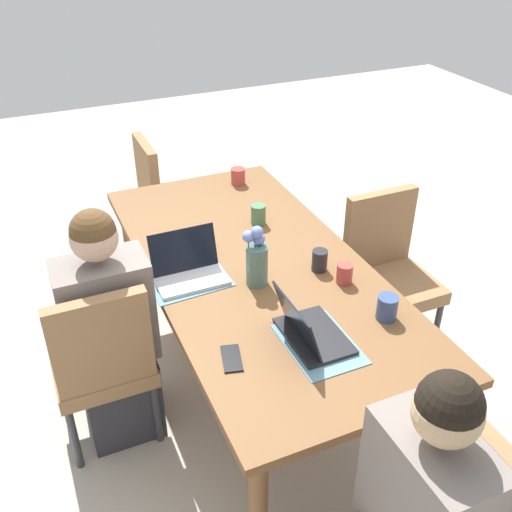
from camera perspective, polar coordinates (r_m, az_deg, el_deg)
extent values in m
plane|color=#B2A899|center=(3.28, 0.00, -11.87)|extent=(10.00, 10.00, 0.00)
cube|color=brown|center=(2.82, 0.00, -1.20)|extent=(2.11, 0.99, 0.04)
cylinder|color=brown|center=(3.71, -12.00, 0.23)|extent=(0.07, 0.07, 0.71)
cylinder|color=brown|center=(3.92, -0.11, 2.84)|extent=(0.07, 0.07, 0.71)
cylinder|color=brown|center=(2.64, 17.78, -16.85)|extent=(0.07, 0.07, 0.71)
cube|color=olive|center=(2.86, -14.72, -9.93)|extent=(0.44, 0.44, 0.08)
cube|color=olive|center=(2.55, -14.72, -8.21)|extent=(0.06, 0.42, 0.45)
cylinder|color=#333338|center=(3.15, -18.25, -11.55)|extent=(0.04, 0.04, 0.37)
cylinder|color=#333338|center=(3.17, -11.43, -9.98)|extent=(0.04, 0.04, 0.37)
cylinder|color=#333338|center=(2.88, -17.17, -16.51)|extent=(0.04, 0.04, 0.37)
cylinder|color=#333338|center=(2.90, -9.58, -14.71)|extent=(0.04, 0.04, 0.37)
cube|color=#2D2D33|center=(2.99, -13.08, -12.29)|extent=(0.36, 0.34, 0.45)
cube|color=slate|center=(2.69, -14.32, -5.05)|extent=(0.24, 0.40, 0.50)
sphere|color=tan|center=(2.48, -15.45, 1.75)|extent=(0.20, 0.20, 0.20)
sphere|color=#51381E|center=(2.47, -15.55, 2.35)|extent=(0.19, 0.19, 0.19)
cube|color=olive|center=(2.11, 21.46, -20.79)|extent=(0.42, 0.06, 0.45)
cube|color=slate|center=(2.02, 16.17, -21.47)|extent=(0.40, 0.24, 0.50)
sphere|color=tan|center=(1.74, 18.05, -14.18)|extent=(0.20, 0.20, 0.20)
sphere|color=black|center=(1.72, 18.22, -13.48)|extent=(0.19, 0.19, 0.19)
cube|color=olive|center=(3.33, 13.11, -2.86)|extent=(0.44, 0.44, 0.08)
cube|color=olive|center=(3.32, 11.82, 2.60)|extent=(0.06, 0.42, 0.45)
cylinder|color=#333338|center=(3.46, 17.04, -6.80)|extent=(0.04, 0.04, 0.37)
cylinder|color=#333338|center=(3.26, 11.77, -8.66)|extent=(0.04, 0.04, 0.37)
cylinder|color=#333338|center=(3.68, 13.43, -3.46)|extent=(0.04, 0.04, 0.37)
cylinder|color=#333338|center=(3.50, 8.34, -4.98)|extent=(0.04, 0.04, 0.37)
cube|color=olive|center=(4.10, -7.54, 4.83)|extent=(0.44, 0.44, 0.08)
cube|color=olive|center=(3.94, -10.48, 7.69)|extent=(0.42, 0.06, 0.45)
cylinder|color=#333338|center=(4.41, -5.71, 3.76)|extent=(0.04, 0.04, 0.37)
cylinder|color=#333338|center=(4.09, -4.00, 1.43)|extent=(0.04, 0.04, 0.37)
cylinder|color=#333338|center=(4.33, -10.48, 2.75)|extent=(0.04, 0.04, 0.37)
cylinder|color=#333338|center=(4.01, -9.11, 0.29)|extent=(0.04, 0.04, 0.37)
cylinder|color=#4C6B60|center=(2.63, 0.09, -0.90)|extent=(0.10, 0.10, 0.19)
sphere|color=#6B7FD1|center=(2.54, 0.09, 2.33)|extent=(0.06, 0.06, 0.06)
cylinder|color=#477A3D|center=(2.56, 0.09, 1.60)|extent=(0.01, 0.01, 0.07)
sphere|color=#6B7FD1|center=(2.58, 0.26, 1.68)|extent=(0.06, 0.06, 0.06)
cylinder|color=#477A3D|center=(2.58, 0.26, 1.39)|extent=(0.01, 0.01, 0.03)
sphere|color=#6B7FD1|center=(2.55, -0.75, 1.91)|extent=(0.05, 0.05, 0.05)
cylinder|color=#477A3D|center=(2.56, -0.74, 1.38)|extent=(0.01, 0.01, 0.05)
cube|color=slate|center=(2.71, -6.55, -2.36)|extent=(0.28, 0.37, 0.00)
cube|color=slate|center=(2.36, 6.05, -8.49)|extent=(0.36, 0.26, 0.00)
cube|color=black|center=(2.38, 5.59, -7.71)|extent=(0.32, 0.22, 0.02)
cube|color=black|center=(2.28, 3.97, -6.27)|extent=(0.31, 0.07, 0.19)
cube|color=silver|center=(2.71, -6.38, -2.15)|extent=(0.22, 0.32, 0.02)
cube|color=black|center=(2.72, -7.06, 0.57)|extent=(0.06, 0.31, 0.19)
cylinder|color=#AD3D38|center=(3.57, -1.75, 7.73)|extent=(0.09, 0.09, 0.10)
cylinder|color=#47704C|center=(3.12, 0.23, 4.04)|extent=(0.08, 0.08, 0.11)
cylinder|color=#AD3D38|center=(2.69, 8.57, -1.69)|extent=(0.07, 0.07, 0.10)
cylinder|color=#33477A|center=(2.51, 12.58, -4.90)|extent=(0.09, 0.09, 0.11)
cylinder|color=#232328|center=(2.76, 6.18, -0.43)|extent=(0.07, 0.07, 0.10)
cube|color=black|center=(2.28, -2.38, -9.87)|extent=(0.16, 0.11, 0.01)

